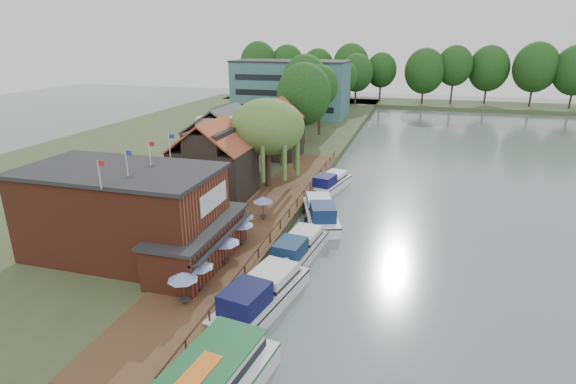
% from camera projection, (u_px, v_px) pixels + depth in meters
% --- Properties ---
extents(ground, '(260.00, 260.00, 0.00)m').
position_uv_depth(ground, '(320.00, 285.00, 34.09)').
color(ground, '#566463').
rests_on(ground, ground).
extents(land_bank, '(50.00, 140.00, 1.00)m').
position_uv_depth(land_bank, '(186.00, 150.00, 73.60)').
color(land_bank, '#384728').
rests_on(land_bank, ground).
extents(quay_deck, '(6.00, 50.00, 0.10)m').
position_uv_depth(quay_deck, '(263.00, 215.00, 44.93)').
color(quay_deck, '#47301E').
rests_on(quay_deck, land_bank).
extents(quay_rail, '(0.20, 49.00, 1.00)m').
position_uv_depth(quay_rail, '(291.00, 212.00, 44.53)').
color(quay_rail, black).
rests_on(quay_rail, land_bank).
extents(pub, '(20.00, 11.00, 7.30)m').
position_uv_depth(pub, '(145.00, 214.00, 35.34)').
color(pub, maroon).
rests_on(pub, land_bank).
extents(hotel_block, '(25.40, 12.40, 12.30)m').
position_uv_depth(hotel_block, '(291.00, 88.00, 101.17)').
color(hotel_block, '#38666B').
rests_on(hotel_block, land_bank).
extents(cottage_a, '(8.60, 7.60, 8.50)m').
position_uv_depth(cottage_a, '(214.00, 159.00, 49.04)').
color(cottage_a, black).
rests_on(cottage_a, land_bank).
extents(cottage_b, '(9.60, 8.60, 8.50)m').
position_uv_depth(cottage_b, '(226.00, 139.00, 58.92)').
color(cottage_b, beige).
rests_on(cottage_b, land_bank).
extents(cottage_c, '(7.60, 7.60, 8.50)m').
position_uv_depth(cottage_c, '(275.00, 128.00, 66.05)').
color(cottage_c, black).
rests_on(cottage_c, land_bank).
extents(willow, '(8.60, 8.60, 10.43)m').
position_uv_depth(willow, '(267.00, 144.00, 52.10)').
color(willow, '#476B2D').
rests_on(willow, land_bank).
extents(umbrella_0, '(2.03, 2.03, 2.38)m').
position_uv_depth(umbrella_0, '(184.00, 288.00, 29.34)').
color(umbrella_0, navy).
rests_on(umbrella_0, quay_deck).
extents(umbrella_1, '(2.19, 2.19, 2.38)m').
position_uv_depth(umbrella_1, '(198.00, 276.00, 30.93)').
color(umbrella_1, navy).
rests_on(umbrella_1, quay_deck).
extents(umbrella_2, '(2.42, 2.42, 2.38)m').
position_uv_depth(umbrella_2, '(225.00, 251.00, 34.59)').
color(umbrella_2, navy).
rests_on(umbrella_2, quay_deck).
extents(umbrella_3, '(2.15, 2.15, 2.38)m').
position_uv_depth(umbrella_3, '(241.00, 233.00, 37.80)').
color(umbrella_3, '#1C1F9B').
rests_on(umbrella_3, quay_deck).
extents(umbrella_4, '(2.46, 2.46, 2.38)m').
position_uv_depth(umbrella_4, '(240.00, 224.00, 39.56)').
color(umbrella_4, navy).
rests_on(umbrella_4, quay_deck).
extents(umbrella_5, '(2.00, 2.00, 2.38)m').
position_uv_depth(umbrella_5, '(263.00, 208.00, 43.26)').
color(umbrella_5, navy).
rests_on(umbrella_5, quay_deck).
extents(cruiser_0, '(5.38, 11.17, 2.63)m').
position_uv_depth(cruiser_0, '(261.00, 291.00, 30.85)').
color(cruiser_0, silver).
rests_on(cruiser_0, ground).
extents(cruiser_1, '(4.20, 9.92, 2.32)m').
position_uv_depth(cruiser_1, '(298.00, 245.00, 38.02)').
color(cruiser_1, silver).
rests_on(cruiser_1, ground).
extents(cruiser_2, '(6.44, 10.86, 2.52)m').
position_uv_depth(cruiser_2, '(321.00, 210.00, 45.64)').
color(cruiser_2, white).
rests_on(cruiser_2, ground).
extents(cruiser_3, '(4.94, 9.72, 2.23)m').
position_uv_depth(cruiser_3, '(330.00, 181.00, 55.50)').
color(cruiser_3, white).
rests_on(cruiser_3, ground).
extents(bank_tree_0, '(8.85, 8.85, 13.27)m').
position_uv_depth(bank_tree_0, '(304.00, 104.00, 73.63)').
color(bank_tree_0, '#143811').
rests_on(bank_tree_0, land_bank).
extents(bank_tree_1, '(6.48, 6.48, 12.51)m').
position_uv_depth(bank_tree_1, '(320.00, 100.00, 80.68)').
color(bank_tree_1, '#143811').
rests_on(bank_tree_1, land_bank).
extents(bank_tree_2, '(8.84, 8.84, 14.03)m').
position_uv_depth(bank_tree_2, '(305.00, 91.00, 89.06)').
color(bank_tree_2, '#143811').
rests_on(bank_tree_2, land_bank).
extents(bank_tree_3, '(6.39, 6.39, 11.89)m').
position_uv_depth(bank_tree_3, '(344.00, 87.00, 106.66)').
color(bank_tree_3, '#143811').
rests_on(bank_tree_3, land_bank).
extents(bank_tree_4, '(8.16, 8.16, 11.89)m').
position_uv_depth(bank_tree_4, '(323.00, 83.00, 116.18)').
color(bank_tree_4, '#143811').
rests_on(bank_tree_4, land_bank).
extents(bank_tree_5, '(8.65, 8.65, 13.20)m').
position_uv_depth(bank_tree_5, '(356.00, 79.00, 119.08)').
color(bank_tree_5, '#143811').
rests_on(bank_tree_5, land_bank).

